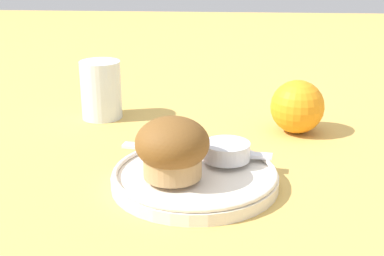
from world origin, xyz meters
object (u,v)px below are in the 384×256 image
at_px(butter_knife, 196,151).
at_px(orange_fruit, 297,107).
at_px(muffin, 172,148).
at_px(juice_glass, 101,90).

distance_m(butter_knife, orange_fruit, 0.20).
xyz_separation_m(muffin, juice_glass, (-0.14, 0.26, -0.01)).
relative_size(orange_fruit, juice_glass, 0.86).
height_order(butter_knife, juice_glass, juice_glass).
height_order(muffin, juice_glass, juice_glass).
distance_m(orange_fruit, juice_glass, 0.30).
distance_m(butter_knife, juice_glass, 0.25).
height_order(butter_knife, orange_fruit, orange_fruit).
bearing_deg(juice_glass, muffin, -61.58).
xyz_separation_m(muffin, orange_fruit, (0.16, 0.21, -0.01)).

